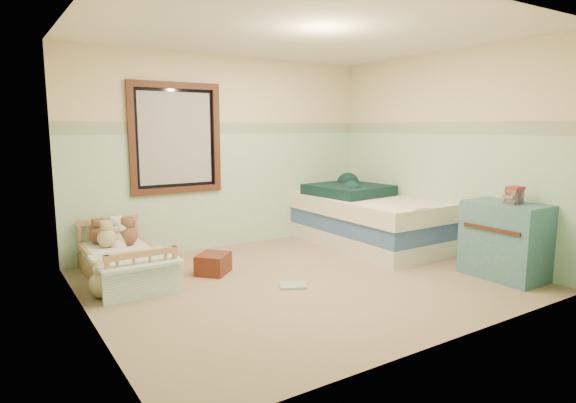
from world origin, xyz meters
TOP-DOWN VIEW (x-y plane):
  - floor at (0.00, 0.00)m, footprint 4.20×3.60m
  - ceiling at (0.00, 0.00)m, footprint 4.20×3.60m
  - wall_back at (0.00, 1.80)m, footprint 4.20×0.04m
  - wall_front at (0.00, -1.80)m, footprint 4.20×0.04m
  - wall_left at (-2.10, 0.00)m, footprint 0.04×3.60m
  - wall_right at (2.10, 0.00)m, footprint 0.04×3.60m
  - wainscot_mint at (0.00, 1.79)m, footprint 4.20×0.01m
  - border_strip at (0.00, 1.79)m, footprint 4.20×0.01m
  - window_frame at (-0.70, 1.76)m, footprint 1.16×0.06m
  - window_blinds at (-0.70, 1.77)m, footprint 0.92×0.01m
  - toddler_bed_frame at (-1.57, 1.05)m, footprint 0.69×1.38m
  - toddler_mattress at (-1.57, 1.05)m, footprint 0.63×1.32m
  - patchwork_quilt at (-1.57, 0.62)m, footprint 0.75×0.69m
  - plush_bed_brown at (-1.72, 1.55)m, footprint 0.20×0.20m
  - plush_bed_white at (-1.52, 1.55)m, footprint 0.20×0.20m
  - plush_bed_tan at (-1.67, 1.33)m, footprint 0.20×0.20m
  - plush_bed_dark at (-1.44, 1.33)m, footprint 0.17×0.17m
  - plush_floor_cream at (-1.56, 1.29)m, footprint 0.26×0.26m
  - plush_floor_tan at (-1.89, 0.59)m, footprint 0.25×0.25m
  - twin_bed_frame at (1.55, 0.79)m, footprint 1.08×2.17m
  - twin_boxspring at (1.55, 0.79)m, footprint 1.08×2.17m
  - twin_mattress at (1.55, 0.79)m, footprint 1.13×2.21m
  - teal_blanket at (1.50, 1.09)m, footprint 1.02×1.06m
  - dresser at (1.84, -1.08)m, footprint 0.50×0.80m
  - book_stack at (1.84, -1.15)m, footprint 0.19×0.16m
  - red_pillow at (-0.71, 0.72)m, footprint 0.46×0.46m
  - floor_book at (-0.22, -0.13)m, footprint 0.33×0.30m
  - extra_plush_0 at (-1.45, 1.31)m, footprint 0.21×0.21m
  - extra_plush_1 at (-1.50, 1.31)m, footprint 0.17×0.17m

SIDE VIEW (x-z plane):
  - floor at x=0.00m, z-range -0.02..0.00m
  - floor_book at x=-0.22m, z-range 0.00..0.02m
  - toddler_bed_frame at x=-1.57m, z-range 0.00..0.18m
  - red_pillow at x=-0.71m, z-range 0.00..0.22m
  - twin_bed_frame at x=1.55m, z-range 0.00..0.22m
  - plush_floor_tan at x=-1.89m, z-range 0.00..0.25m
  - plush_floor_cream at x=-1.56m, z-range 0.00..0.26m
  - toddler_mattress at x=-1.57m, z-range 0.18..0.30m
  - patchwork_quilt at x=-1.57m, z-range 0.30..0.33m
  - twin_boxspring at x=1.55m, z-range 0.22..0.44m
  - plush_bed_dark at x=-1.44m, z-range 0.30..0.47m
  - extra_plush_1 at x=-1.50m, z-range 0.30..0.47m
  - plush_bed_brown at x=-1.72m, z-range 0.30..0.49m
  - plush_bed_white at x=-1.52m, z-range 0.30..0.50m
  - plush_bed_tan at x=-1.67m, z-range 0.30..0.50m
  - dresser at x=1.84m, z-range 0.00..0.80m
  - extra_plush_0 at x=-1.45m, z-range 0.30..0.51m
  - twin_mattress at x=1.55m, z-range 0.44..0.66m
  - teal_blanket at x=1.50m, z-range 0.66..0.80m
  - wainscot_mint at x=0.00m, z-range 0.00..1.50m
  - book_stack at x=1.84m, z-range 0.80..0.97m
  - wall_back at x=0.00m, z-range 0.00..2.50m
  - wall_front at x=0.00m, z-range 0.00..2.50m
  - wall_left at x=-2.10m, z-range 0.00..2.50m
  - wall_right at x=2.10m, z-range 0.00..2.50m
  - window_blinds at x=-0.70m, z-range 0.89..2.01m
  - window_frame at x=-0.70m, z-range 0.77..2.13m
  - border_strip at x=0.00m, z-range 1.50..1.65m
  - ceiling at x=0.00m, z-range 2.50..2.52m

